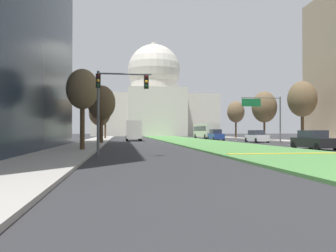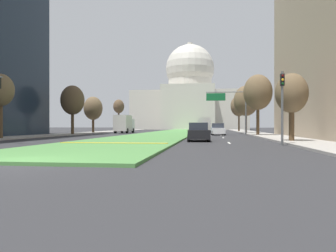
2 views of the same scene
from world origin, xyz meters
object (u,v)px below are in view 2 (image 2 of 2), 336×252
object	(u,v)px
street_tree_right_far	(246,101)
street_tree_right_distant	(239,106)
city_bus	(205,123)
street_tree_left_near	(1,91)
sedan_midblock	(218,130)
street_tree_right_near	(292,94)
street_tree_right_mid	(258,92)
capitol_building	(190,96)
street_tree_left_far	(93,108)
street_tree_left_mid	(72,100)
overhead_guide_sign	(230,103)
box_truck_delivery	(124,124)
sedan_lead_stopped	(198,132)
traffic_light_near_right	(282,98)
street_tree_left_distant	(119,107)
sedan_distant	(202,128)

from	to	relation	value
street_tree_right_far	street_tree_right_distant	size ratio (longest dim) A/B	1.05
street_tree_right_distant	city_bus	world-z (taller)	street_tree_right_distant
street_tree_left_near	sedan_midblock	size ratio (longest dim) A/B	1.53
street_tree_right_near	sedan_midblock	distance (m)	20.10
street_tree_right_mid	city_bus	xyz separation A→B (m)	(-7.39, 22.56, -4.01)
capitol_building	street_tree_right_mid	size ratio (longest dim) A/B	4.71
street_tree_left_far	city_bus	size ratio (longest dim) A/B	0.59
street_tree_left_near	sedan_midblock	bearing A→B (deg)	39.19
street_tree_right_near	street_tree_right_mid	distance (m)	16.42
street_tree_left_mid	sedan_midblock	xyz separation A→B (m)	(20.87, 2.39, -4.22)
street_tree_right_distant	street_tree_left_far	bearing A→B (deg)	-150.50
overhead_guide_sign	street_tree_left_far	size ratio (longest dim) A/B	1.00
street_tree_left_near	street_tree_left_mid	bearing A→B (deg)	87.63
overhead_guide_sign	box_truck_delivery	distance (m)	20.51
overhead_guide_sign	sedan_lead_stopped	world-z (taller)	overhead_guide_sign
street_tree_left_mid	traffic_light_near_right	bearing A→B (deg)	-40.11
street_tree_left_near	street_tree_right_near	distance (m)	27.07
street_tree_left_mid	sedan_midblock	world-z (taller)	street_tree_left_mid
capitol_building	street_tree_right_mid	xyz separation A→B (m)	(13.18, -66.89, -5.60)
capitol_building	sedan_midblock	bearing A→B (deg)	-82.91
capitol_building	street_tree_right_near	size ratio (longest dim) A/B	6.74
capitol_building	street_tree_right_far	world-z (taller)	capitol_building
street_tree_left_mid	street_tree_right_distant	size ratio (longest dim) A/B	0.93
traffic_light_near_right	street_tree_right_distant	distance (m)	46.55
capitol_building	street_tree_right_near	world-z (taller)	capitol_building
traffic_light_near_right	sedan_midblock	size ratio (longest dim) A/B	1.23
street_tree_right_near	street_tree_left_mid	bearing A→B (deg)	147.73
street_tree_left_distant	city_bus	bearing A→B (deg)	-11.78
street_tree_right_near	city_bus	world-z (taller)	street_tree_right_near
traffic_light_near_right	street_tree_left_near	world-z (taller)	street_tree_left_near
overhead_guide_sign	street_tree_left_far	distance (m)	24.54
sedan_distant	sedan_midblock	bearing A→B (deg)	-77.45
street_tree_right_far	sedan_lead_stopped	xyz separation A→B (m)	(-7.11, -26.51, -4.75)
street_tree_right_mid	street_tree_right_distant	xyz separation A→B (m)	(-0.15, 25.98, -0.28)
box_truck_delivery	city_bus	bearing A→B (deg)	34.80
street_tree_right_distant	sedan_midblock	bearing A→B (deg)	-102.24
street_tree_left_near	street_tree_right_mid	xyz separation A→B (m)	(26.69, 14.79, 0.97)
street_tree_left_distant	box_truck_delivery	world-z (taller)	street_tree_left_distant
street_tree_left_distant	street_tree_right_mid	bearing A→B (deg)	-44.80
street_tree_left_distant	box_truck_delivery	size ratio (longest dim) A/B	1.13
street_tree_left_far	box_truck_delivery	xyz separation A→B (m)	(5.18, 1.75, -2.72)
box_truck_delivery	city_bus	size ratio (longest dim) A/B	0.58
traffic_light_near_right	sedan_midblock	distance (m)	23.69
street_tree_left_distant	sedan_lead_stopped	size ratio (longest dim) A/B	1.66
capitol_building	street_tree_right_distant	size ratio (longest dim) A/B	4.97
sedan_distant	city_bus	size ratio (longest dim) A/B	0.39
capitol_building	sedan_distant	bearing A→B (deg)	-84.11
street_tree_left_mid	city_bus	world-z (taller)	street_tree_left_mid
street_tree_left_near	street_tree_right_near	world-z (taller)	street_tree_left_near
street_tree_right_mid	city_bus	distance (m)	24.07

